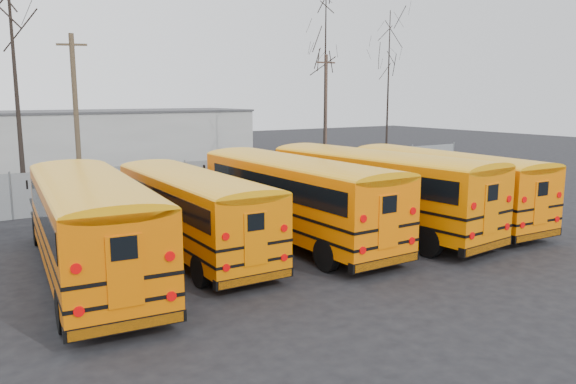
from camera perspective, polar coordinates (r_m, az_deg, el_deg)
ground at (r=18.85m, az=4.08°, el=-6.60°), size 120.00×120.00×0.00m
fence at (r=28.89m, az=-10.40°, el=1.05°), size 40.00×0.04×2.00m
distant_building at (r=48.28m, az=-17.50°, el=5.41°), size 22.00×8.00×4.00m
bus_a at (r=17.08m, az=-19.54°, el=-2.52°), size 3.67×11.39×3.14m
bus_b at (r=19.04m, az=-9.91°, el=-1.32°), size 2.58×10.36×2.88m
bus_c at (r=20.43m, az=0.47°, el=0.06°), size 2.64×11.36×3.17m
bus_d at (r=22.18m, az=8.65°, el=0.84°), size 3.67×11.79×3.25m
bus_e at (r=24.50m, az=15.23°, el=1.17°), size 3.13×11.02×3.05m
utility_pole_left at (r=31.28m, az=-20.72°, el=7.35°), size 1.44×0.64×8.41m
utility_pole_right at (r=39.75m, az=3.83°, el=8.10°), size 1.44×0.25×8.09m
tree_3 at (r=29.80m, az=-26.00°, el=10.86°), size 0.26×0.26×12.74m
tree_4 at (r=39.69m, az=3.79°, el=10.74°), size 0.26×0.26×11.97m
tree_5 at (r=44.05m, az=10.13°, el=10.25°), size 0.26×0.26×11.56m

